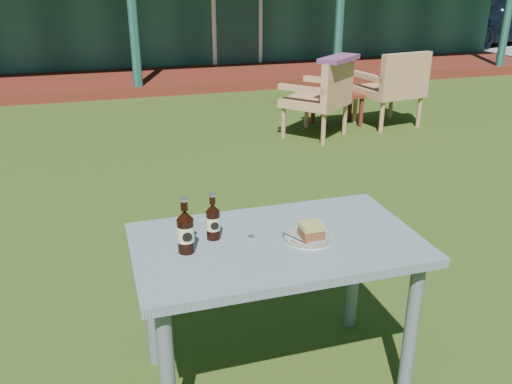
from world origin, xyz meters
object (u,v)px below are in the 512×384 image
object	(u,v)px
armchair_left	(322,95)
cola_bottle_far	(186,231)
cafe_table	(276,261)
cake_slice	(311,230)
car_near	(490,15)
armchair_right	(394,85)
cola_bottle_near	(213,221)
side_table	(338,98)
plate	(308,237)

from	to	relation	value
armchair_left	cola_bottle_far	bearing A→B (deg)	-120.96
cafe_table	armchair_left	size ratio (longest dim) A/B	1.36
cake_slice	car_near	bearing A→B (deg)	48.33
car_near	armchair_left	world-z (taller)	car_near
car_near	armchair_right	world-z (taller)	car_near
cola_bottle_near	cake_slice	bearing A→B (deg)	-18.89
cafe_table	side_table	size ratio (longest dim) A/B	2.00
car_near	armchair_right	size ratio (longest dim) A/B	4.68
side_table	car_near	bearing A→B (deg)	41.07
cola_bottle_far	armchair_left	bearing A→B (deg)	59.04
cafe_table	side_table	world-z (taller)	cafe_table
plate	side_table	world-z (taller)	plate
plate	cola_bottle_near	bearing A→B (deg)	161.86
cola_bottle_near	armchair_left	world-z (taller)	cola_bottle_near
armchair_left	cafe_table	bearing A→B (deg)	-116.25
armchair_right	cafe_table	bearing A→B (deg)	-126.27
armchair_left	side_table	bearing A→B (deg)	47.39
plate	cola_bottle_far	world-z (taller)	cola_bottle_far
cake_slice	cola_bottle_near	xyz separation A→B (m)	(-0.39, 0.13, 0.04)
cola_bottle_near	cafe_table	bearing A→B (deg)	-20.25
plate	cola_bottle_far	distance (m)	0.52
cake_slice	cola_bottle_far	size ratio (longest dim) A/B	0.40
plate	cake_slice	xyz separation A→B (m)	(0.01, -0.01, 0.04)
armchair_left	armchair_right	world-z (taller)	armchair_right
plate	cake_slice	distance (m)	0.04
cake_slice	cola_bottle_near	bearing A→B (deg)	161.11
cola_bottle_far	armchair_right	bearing A→B (deg)	50.10
car_near	cola_bottle_far	xyz separation A→B (m)	(-9.63, -10.19, 0.09)
plate	armchair_left	bearing A→B (deg)	65.63
cola_bottle_near	armchair_left	distance (m)	4.06
cola_bottle_far	cola_bottle_near	bearing A→B (deg)	32.87
cake_slice	armchair_left	world-z (taller)	armchair_left
side_table	cafe_table	bearing A→B (deg)	-118.27
cafe_table	cola_bottle_near	size ratio (longest dim) A/B	5.94
cafe_table	cake_slice	world-z (taller)	cake_slice
cafe_table	armchair_left	xyz separation A→B (m)	(1.78, 3.60, -0.13)
car_near	cola_bottle_near	bearing A→B (deg)	122.41
plate	armchair_left	world-z (taller)	armchair_left
side_table	cola_bottle_far	bearing A→B (deg)	-122.35
cola_bottle_far	armchair_left	world-z (taller)	cola_bottle_far
car_near	armchair_right	distance (m)	9.11
car_near	cola_bottle_near	world-z (taller)	car_near
cola_bottle_far	cafe_table	bearing A→B (deg)	-1.27
car_near	plate	distance (m)	13.70
cake_slice	cola_bottle_far	bearing A→B (deg)	174.59
cake_slice	cola_bottle_near	distance (m)	0.41
armchair_left	side_table	size ratio (longest dim) A/B	1.47
cafe_table	armchair_right	world-z (taller)	armchair_right
armchair_left	cake_slice	bearing A→B (deg)	-114.21
car_near	cola_bottle_far	bearing A→B (deg)	122.26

